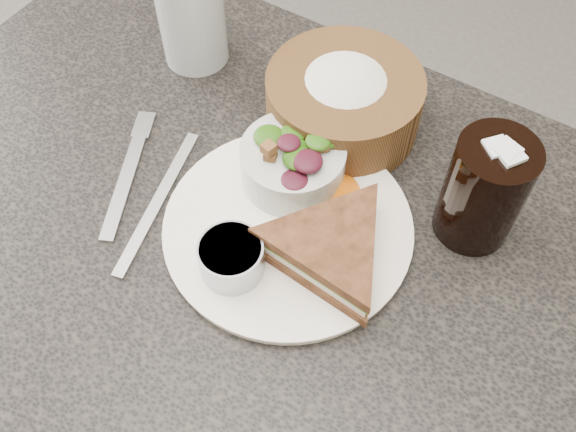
{
  "coord_description": "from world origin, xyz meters",
  "views": [
    {
      "loc": [
        0.24,
        -0.3,
        1.36
      ],
      "look_at": [
        0.04,
        0.03,
        0.78
      ],
      "focal_mm": 40.0,
      "sensor_mm": 36.0,
      "label": 1
    }
  ],
  "objects_px": {
    "dinner_plate": "(288,228)",
    "salad_bowl": "(293,158)",
    "dressing_ramekin": "(231,258)",
    "water_glass": "(192,17)",
    "cola_glass": "(485,187)",
    "dining_table": "(260,358)",
    "sandwich": "(331,249)",
    "bread_basket": "(344,95)"
  },
  "relations": [
    {
      "from": "bread_basket",
      "to": "cola_glass",
      "type": "bearing_deg",
      "value": -15.49
    },
    {
      "from": "dining_table",
      "to": "dressing_ramekin",
      "type": "distance_m",
      "value": 0.41
    },
    {
      "from": "dining_table",
      "to": "bread_basket",
      "type": "relative_size",
      "value": 5.3
    },
    {
      "from": "bread_basket",
      "to": "sandwich",
      "type": "bearing_deg",
      "value": -64.23
    },
    {
      "from": "dinner_plate",
      "to": "salad_bowl",
      "type": "xyz_separation_m",
      "value": [
        -0.03,
        0.06,
        0.04
      ]
    },
    {
      "from": "dining_table",
      "to": "sandwich",
      "type": "distance_m",
      "value": 0.42
    },
    {
      "from": "dressing_ramekin",
      "to": "water_glass",
      "type": "relative_size",
      "value": 0.53
    },
    {
      "from": "sandwich",
      "to": "salad_bowl",
      "type": "xyz_separation_m",
      "value": [
        -0.09,
        0.07,
        0.01
      ]
    },
    {
      "from": "salad_bowl",
      "to": "water_glass",
      "type": "distance_m",
      "value": 0.26
    },
    {
      "from": "salad_bowl",
      "to": "bread_basket",
      "type": "distance_m",
      "value": 0.11
    },
    {
      "from": "sandwich",
      "to": "bread_basket",
      "type": "relative_size",
      "value": 0.92
    },
    {
      "from": "dinner_plate",
      "to": "bread_basket",
      "type": "xyz_separation_m",
      "value": [
        -0.03,
        0.17,
        0.05
      ]
    },
    {
      "from": "salad_bowl",
      "to": "bread_basket",
      "type": "xyz_separation_m",
      "value": [
        0.0,
        0.11,
        0.01
      ]
    },
    {
      "from": "dining_table",
      "to": "salad_bowl",
      "type": "relative_size",
      "value": 8.34
    },
    {
      "from": "dining_table",
      "to": "dinner_plate",
      "type": "bearing_deg",
      "value": 37.97
    },
    {
      "from": "dining_table",
      "to": "sandwich",
      "type": "relative_size",
      "value": 5.79
    },
    {
      "from": "dinner_plate",
      "to": "bread_basket",
      "type": "relative_size",
      "value": 1.46
    },
    {
      "from": "dinner_plate",
      "to": "cola_glass",
      "type": "relative_size",
      "value": 1.91
    },
    {
      "from": "dinner_plate",
      "to": "sandwich",
      "type": "xyz_separation_m",
      "value": [
        0.06,
        -0.01,
        0.03
      ]
    },
    {
      "from": "dinner_plate",
      "to": "sandwich",
      "type": "distance_m",
      "value": 0.07
    },
    {
      "from": "dinner_plate",
      "to": "water_glass",
      "type": "distance_m",
      "value": 0.32
    },
    {
      "from": "dining_table",
      "to": "dressing_ramekin",
      "type": "xyz_separation_m",
      "value": [
        0.01,
        -0.05,
        0.41
      ]
    },
    {
      "from": "salad_bowl",
      "to": "dinner_plate",
      "type": "bearing_deg",
      "value": -62.53
    },
    {
      "from": "sandwich",
      "to": "dressing_ramekin",
      "type": "distance_m",
      "value": 0.1
    },
    {
      "from": "bread_basket",
      "to": "cola_glass",
      "type": "distance_m",
      "value": 0.21
    },
    {
      "from": "dinner_plate",
      "to": "salad_bowl",
      "type": "bearing_deg",
      "value": 117.47
    },
    {
      "from": "dining_table",
      "to": "salad_bowl",
      "type": "distance_m",
      "value": 0.43
    },
    {
      "from": "dining_table",
      "to": "dressing_ramekin",
      "type": "relative_size",
      "value": 14.5
    },
    {
      "from": "sandwich",
      "to": "bread_basket",
      "type": "height_order",
      "value": "bread_basket"
    },
    {
      "from": "sandwich",
      "to": "salad_bowl",
      "type": "relative_size",
      "value": 1.44
    },
    {
      "from": "bread_basket",
      "to": "water_glass",
      "type": "distance_m",
      "value": 0.23
    },
    {
      "from": "salad_bowl",
      "to": "water_glass",
      "type": "xyz_separation_m",
      "value": [
        -0.23,
        0.12,
        0.02
      ]
    },
    {
      "from": "dinner_plate",
      "to": "dressing_ramekin",
      "type": "bearing_deg",
      "value": -105.08
    },
    {
      "from": "cola_glass",
      "to": "water_glass",
      "type": "bearing_deg",
      "value": 172.02
    },
    {
      "from": "dinner_plate",
      "to": "salad_bowl",
      "type": "height_order",
      "value": "salad_bowl"
    },
    {
      "from": "salad_bowl",
      "to": "water_glass",
      "type": "height_order",
      "value": "water_glass"
    },
    {
      "from": "sandwich",
      "to": "dinner_plate",
      "type": "bearing_deg",
      "value": 171.84
    },
    {
      "from": "dinner_plate",
      "to": "bread_basket",
      "type": "distance_m",
      "value": 0.18
    },
    {
      "from": "dressing_ramekin",
      "to": "cola_glass",
      "type": "relative_size",
      "value": 0.48
    },
    {
      "from": "dinner_plate",
      "to": "sandwich",
      "type": "height_order",
      "value": "sandwich"
    },
    {
      "from": "water_glass",
      "to": "bread_basket",
      "type": "bearing_deg",
      "value": -1.3
    },
    {
      "from": "dining_table",
      "to": "bread_basket",
      "type": "bearing_deg",
      "value": 87.84
    }
  ]
}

